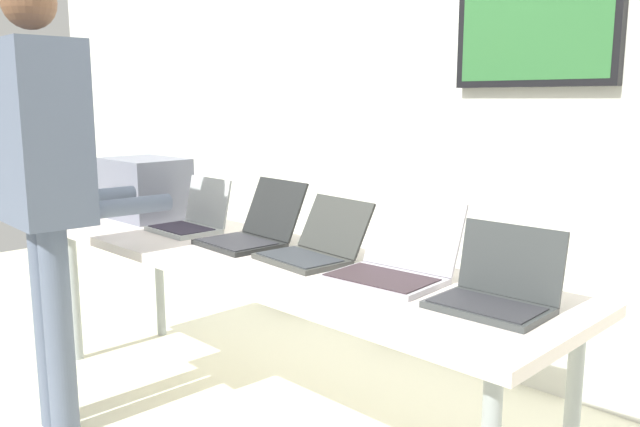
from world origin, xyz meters
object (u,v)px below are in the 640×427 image
(laptop_station_4, at_px, (497,289))
(laptop_station_1, at_px, (253,230))
(workbench, at_px, (261,265))
(laptop_station_2, at_px, (314,246))
(laptop_station_3, at_px, (395,262))
(equipment_box, at_px, (145,188))
(laptop_station_0, at_px, (193,219))
(person, at_px, (43,165))

(laptop_station_4, bearing_deg, laptop_station_1, 178.14)
(laptop_station_1, bearing_deg, workbench, -29.20)
(laptop_station_2, height_order, laptop_station_4, laptop_station_4)
(laptop_station_1, relative_size, laptop_station_2, 1.07)
(laptop_station_2, relative_size, laptop_station_4, 1.10)
(laptop_station_3, xyz_separation_m, laptop_station_4, (0.41, -0.04, -0.00))
(equipment_box, relative_size, laptop_station_4, 1.27)
(laptop_station_1, bearing_deg, laptop_station_3, -0.18)
(laptop_station_0, bearing_deg, workbench, -6.33)
(workbench, bearing_deg, laptop_station_3, 7.50)
(laptop_station_0, bearing_deg, person, -88.80)
(laptop_station_4, bearing_deg, laptop_station_0, 179.39)
(equipment_box, xyz_separation_m, laptop_station_2, (1.27, -0.01, -0.10))
(equipment_box, relative_size, laptop_station_1, 1.08)
(equipment_box, bearing_deg, laptop_station_0, -3.12)
(laptop_station_0, xyz_separation_m, laptop_station_4, (1.60, -0.02, -0.00))
(laptop_station_2, distance_m, person, 1.10)
(equipment_box, height_order, laptop_station_2, equipment_box)
(person, bearing_deg, laptop_station_1, 60.26)
(laptop_station_0, bearing_deg, laptop_station_3, 0.92)
(equipment_box, distance_m, laptop_station_4, 2.07)
(laptop_station_0, distance_m, laptop_station_1, 0.42)
(laptop_station_1, height_order, laptop_station_2, laptop_station_1)
(laptop_station_1, distance_m, laptop_station_3, 0.78)
(laptop_station_0, bearing_deg, laptop_station_1, 2.95)
(workbench, height_order, laptop_station_4, laptop_station_4)
(laptop_station_2, xyz_separation_m, person, (-0.79, -0.70, 0.31))
(laptop_station_1, height_order, laptop_station_4, laptop_station_1)
(laptop_station_3, bearing_deg, workbench, -172.50)
(workbench, height_order, laptop_station_2, laptop_station_2)
(laptop_station_4, bearing_deg, equipment_box, 178.83)
(workbench, bearing_deg, equipment_box, 175.11)
(laptop_station_0, height_order, laptop_station_2, laptop_station_0)
(workbench, distance_m, laptop_station_3, 0.64)
(equipment_box, distance_m, laptop_station_3, 1.66)
(laptop_station_0, height_order, laptop_station_1, laptop_station_1)
(laptop_station_0, height_order, person, person)
(laptop_station_4, relative_size, person, 0.19)
(equipment_box, relative_size, laptop_station_3, 1.10)
(workbench, height_order, laptop_station_3, laptop_station_3)
(laptop_station_3, height_order, laptop_station_4, laptop_station_3)
(laptop_station_0, distance_m, laptop_station_4, 1.60)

